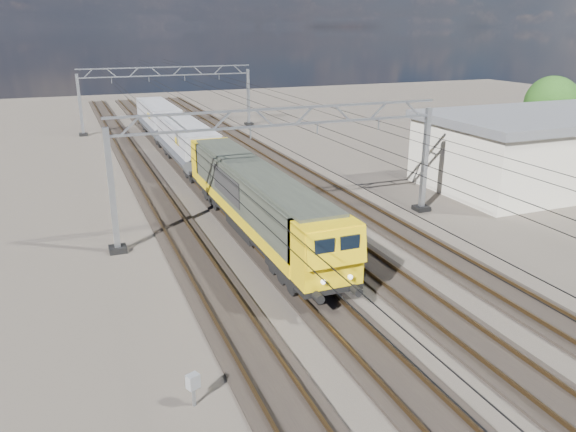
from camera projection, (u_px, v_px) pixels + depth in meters
name	position (u px, v px, depth m)	size (l,w,h in m)	color
ground	(313.00, 253.00, 29.52)	(160.00, 160.00, 0.00)	#2C2721
track_outer_west	(201.00, 269.00, 27.38)	(2.60, 140.00, 0.30)	black
track_loco	(277.00, 257.00, 28.79)	(2.60, 140.00, 0.30)	black
track_inner_east	(347.00, 247.00, 30.20)	(2.60, 140.00, 0.30)	black
track_outer_east	(410.00, 237.00, 31.61)	(2.60, 140.00, 0.30)	black
catenary_gantry_mid	(285.00, 164.00, 31.78)	(19.90, 0.90, 7.11)	#989EA5
catenary_gantry_far	(168.00, 96.00, 63.45)	(19.90, 0.90, 7.11)	#989EA5
overhead_wires	(261.00, 121.00, 34.71)	(12.03, 140.00, 0.53)	black
locomotive	(255.00, 197.00, 31.12)	(2.76, 21.10, 3.62)	black
hopper_wagon_lead	(187.00, 142.00, 46.72)	(3.38, 13.00, 3.25)	black
hopper_wagon_mid	(158.00, 117.00, 59.21)	(3.38, 13.00, 3.25)	black
trackside_cabinet	(193.00, 383.00, 17.35)	(0.46, 0.41, 1.14)	#989EA5
industrial_shed	(550.00, 148.00, 41.67)	(18.60, 10.60, 5.40)	beige
tree_far	(556.00, 105.00, 50.86)	(5.30, 4.90, 7.17)	#3A281A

